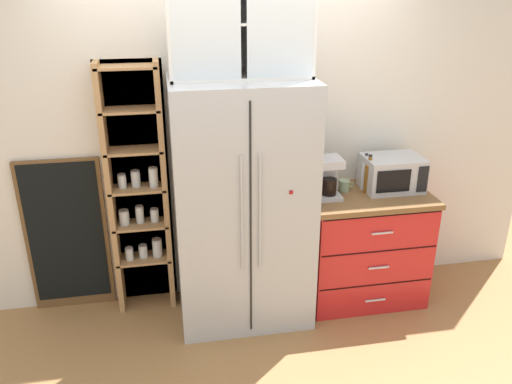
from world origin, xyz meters
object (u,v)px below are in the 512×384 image
at_px(refrigerator, 242,205).
at_px(chalkboard_menu, 67,235).
at_px(coffee_maker, 328,177).
at_px(mug_sage, 344,186).
at_px(microwave, 392,173).
at_px(bottle_amber, 369,176).
at_px(bottle_clear, 365,173).

bearing_deg(refrigerator, chalkboard_menu, 166.16).
xyz_separation_m(coffee_maker, mug_sage, (0.16, 0.07, -0.11)).
distance_m(mug_sage, chalkboard_menu, 2.13).
relative_size(microwave, mug_sage, 3.69).
height_order(coffee_maker, bottle_amber, coffee_maker).
height_order(mug_sage, chalkboard_menu, chalkboard_menu).
height_order(bottle_amber, bottle_clear, bottle_amber).
bearing_deg(chalkboard_menu, microwave, -5.27).
bearing_deg(refrigerator, bottle_clear, 7.68).
bearing_deg(mug_sage, coffee_maker, -156.29).
bearing_deg(microwave, bottle_amber, -170.77).
xyz_separation_m(microwave, coffee_maker, (-0.52, -0.04, 0.03)).
bearing_deg(bottle_amber, bottle_clear, 90.00).
bearing_deg(microwave, mug_sage, 175.71).
xyz_separation_m(coffee_maker, bottle_amber, (0.32, 0.01, -0.02)).
bearing_deg(coffee_maker, bottle_amber, 1.65).
xyz_separation_m(bottle_clear, chalkboard_menu, (-2.26, 0.19, -0.41)).
height_order(mug_sage, bottle_clear, bottle_clear).
bearing_deg(microwave, refrigerator, -175.58).
height_order(mug_sage, bottle_amber, bottle_amber).
bearing_deg(mug_sage, bottle_clear, 4.48).
bearing_deg(bottle_clear, coffee_maker, -165.70).
height_order(refrigerator, chalkboard_menu, refrigerator).
xyz_separation_m(coffee_maker, bottle_clear, (0.32, 0.08, -0.03)).
bearing_deg(chalkboard_menu, bottle_clear, -4.72).
bearing_deg(bottle_amber, mug_sage, 159.98).
bearing_deg(bottle_clear, microwave, -11.35).
height_order(refrigerator, bottle_clear, refrigerator).
relative_size(refrigerator, mug_sage, 15.09).
height_order(microwave, coffee_maker, coffee_maker).
relative_size(bottle_amber, bottle_clear, 1.05).
height_order(refrigerator, coffee_maker, refrigerator).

